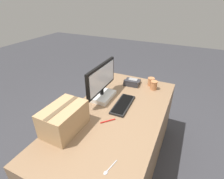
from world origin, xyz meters
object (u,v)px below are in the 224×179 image
object	(u,v)px
desk_phone	(132,82)
paper_cup_left	(154,85)
spoon	(108,170)
keyboard	(123,104)
cardboard_box	(64,119)
monitor	(102,85)
pen_marker	(108,121)
paper_cup_right	(151,82)

from	to	relation	value
desk_phone	paper_cup_left	world-z (taller)	paper_cup_left
paper_cup_left	spoon	size ratio (longest dim) A/B	0.77
keyboard	cardboard_box	bearing A→B (deg)	148.07
spoon	cardboard_box	size ratio (longest dim) A/B	0.36
monitor	desk_phone	size ratio (longest dim) A/B	2.85
keyboard	pen_marker	xyz separation A→B (m)	(-0.30, 0.03, -0.01)
paper_cup_right	spoon	world-z (taller)	paper_cup_right
paper_cup_left	pen_marker	size ratio (longest dim) A/B	0.94
pen_marker	monitor	bearing A→B (deg)	77.48
desk_phone	cardboard_box	world-z (taller)	cardboard_box
desk_phone	spoon	bearing A→B (deg)	-171.27
desk_phone	paper_cup_left	bearing A→B (deg)	-95.88
desk_phone	pen_marker	xyz separation A→B (m)	(-0.81, -0.05, -0.02)
monitor	paper_cup_right	world-z (taller)	monitor
paper_cup_left	cardboard_box	world-z (taller)	cardboard_box
keyboard	desk_phone	world-z (taller)	desk_phone
paper_cup_left	cardboard_box	bearing A→B (deg)	153.41
desk_phone	spoon	xyz separation A→B (m)	(-1.26, -0.28, -0.03)
cardboard_box	pen_marker	size ratio (longest dim) A/B	3.36
paper_cup_right	cardboard_box	bearing A→B (deg)	157.63
spoon	cardboard_box	bearing A→B (deg)	-98.75
spoon	pen_marker	bearing A→B (deg)	-140.64
desk_phone	cardboard_box	bearing A→B (deg)	163.48
desk_phone	cardboard_box	size ratio (longest dim) A/B	0.51
paper_cup_right	spoon	bearing A→B (deg)	-177.79
paper_cup_right	cardboard_box	world-z (taller)	cardboard_box
monitor	paper_cup_left	size ratio (longest dim) A/B	5.26
desk_phone	keyboard	bearing A→B (deg)	-175.02
monitor	paper_cup_left	world-z (taller)	monitor
spoon	pen_marker	xyz separation A→B (m)	(0.46, 0.23, 0.00)
paper_cup_left	desk_phone	bearing A→B (deg)	87.91
paper_cup_left	pen_marker	bearing A→B (deg)	163.57
keyboard	pen_marker	bearing A→B (deg)	172.70
monitor	spoon	bearing A→B (deg)	-149.27
monitor	pen_marker	world-z (taller)	monitor
desk_phone	paper_cup_left	size ratio (longest dim) A/B	1.84
desk_phone	paper_cup_right	bearing A→B (deg)	-75.05
keyboard	paper_cup_left	bearing A→B (deg)	-24.96
keyboard	paper_cup_left	distance (m)	0.54
paper_cup_left	pen_marker	xyz separation A→B (m)	(-0.80, 0.24, -0.05)
desk_phone	pen_marker	bearing A→B (deg)	179.80
cardboard_box	spoon	bearing A→B (deg)	-111.35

